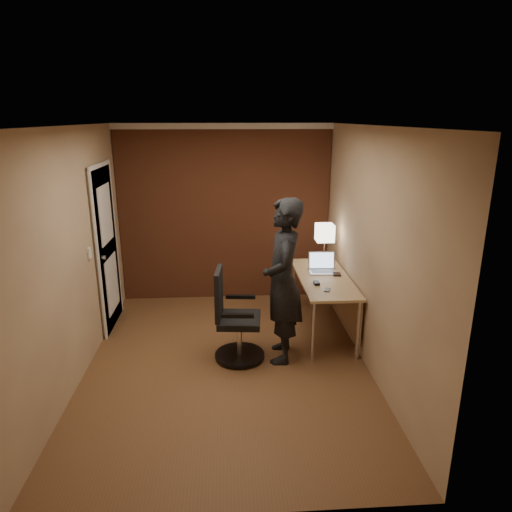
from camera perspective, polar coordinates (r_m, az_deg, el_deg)
name	(u,v)px	position (r m, az deg, el deg)	size (l,w,h in m)	color
room	(204,212)	(6.11, -6.49, 5.46)	(4.00, 4.00, 4.00)	brown
desk	(329,287)	(5.62, 9.15, -3.80)	(0.60, 1.50, 0.73)	tan
desk_lamp	(325,233)	(5.93, 8.59, 2.84)	(0.22, 0.22, 0.54)	silver
laptop	(322,266)	(5.75, 8.26, -1.27)	(0.34, 0.27, 0.23)	silver
mouse	(317,283)	(5.30, 7.58, -3.38)	(0.06, 0.10, 0.03)	black
phone	(327,290)	(5.15, 8.89, -4.20)	(0.06, 0.12, 0.01)	black
wallet	(337,274)	(5.65, 10.07, -2.26)	(0.09, 0.11, 0.02)	black
office_chair	(233,321)	(5.02, -2.84, -8.13)	(0.55, 0.59, 1.01)	black
person	(283,281)	(4.88, 3.38, -3.19)	(0.65, 0.43, 1.80)	black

